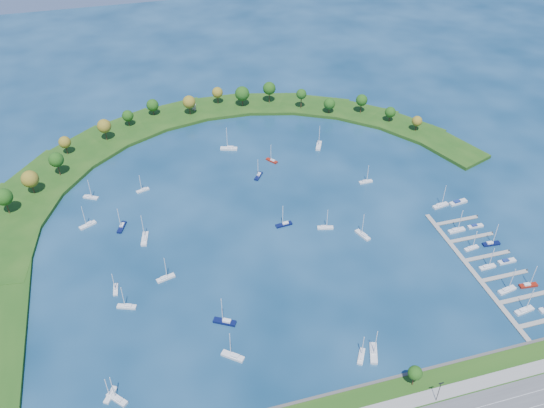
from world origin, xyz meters
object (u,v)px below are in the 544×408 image
object	(u,v)px
moored_boat_8	(233,356)
docked_boat_11	(458,202)
docked_boat_3	(528,285)
docked_boat_4	(487,266)
moored_boat_0	(117,398)
moored_boat_4	(143,190)
moored_boat_17	(145,238)
moored_boat_11	(165,278)
docked_boat_6	(471,248)
harbor_tower	(194,107)
moored_boat_20	(272,160)
docked_boat_9	(475,226)
moored_boat_5	(363,235)
moored_boat_16	(122,227)
docked_boat_8	(456,230)
moored_boat_13	(91,197)
moored_boat_3	(259,175)
moored_boat_6	(374,352)
moored_boat_14	(284,224)
moored_boat_10	(229,148)
moored_boat_9	(116,289)
docked_boat_7	(491,243)
moored_boat_19	(325,227)
docked_boat_0	(524,310)
moored_boat_2	(319,145)
moored_boat_12	(225,321)
moored_boat_21	(110,394)
dock_system	(487,268)
moored_boat_1	(127,306)
docked_boat_10	(441,205)
moored_boat_15	(88,225)
moored_boat_7	(366,181)
docked_boat_5	(507,261)

from	to	relation	value
moored_boat_8	docked_boat_11	bearing A→B (deg)	-115.66
docked_boat_3	docked_boat_4	bearing A→B (deg)	131.60
moored_boat_0	moored_boat_4	size ratio (longest dim) A/B	1.24
moored_boat_17	docked_boat_11	world-z (taller)	moored_boat_17
moored_boat_11	docked_boat_6	size ratio (longest dim) A/B	1.13
harbor_tower	docked_boat_3	distance (m)	222.68
moored_boat_20	docked_boat_9	xyz separation A→B (m)	(78.88, -82.53, -0.30)
moored_boat_5	moored_boat_16	bearing A→B (deg)	51.96
moored_boat_17	docked_boat_4	world-z (taller)	moored_boat_17
docked_boat_8	moored_boat_20	bearing A→B (deg)	126.76
moored_boat_8	moored_boat_13	distance (m)	127.03
moored_boat_3	moored_boat_20	world-z (taller)	moored_boat_3
moored_boat_6	moored_boat_14	size ratio (longest dim) A/B	1.16
moored_boat_10	docked_boat_6	size ratio (longest dim) A/B	1.37
moored_boat_4	docked_boat_6	distance (m)	166.18
moored_boat_9	docked_boat_7	world-z (taller)	docked_boat_7
moored_boat_19	docked_boat_0	size ratio (longest dim) A/B	0.88
moored_boat_2	docked_boat_11	size ratio (longest dim) A/B	1.43
moored_boat_4	moored_boat_8	xyz separation A→B (m)	(22.33, -116.29, 0.09)
moored_boat_12	moored_boat_21	size ratio (longest dim) A/B	1.33
moored_boat_3	moored_boat_5	distance (m)	70.45
moored_boat_8	moored_boat_0	bearing A→B (deg)	47.98
docked_boat_6	moored_boat_19	bearing A→B (deg)	144.20
dock_system	moored_boat_5	xyz separation A→B (m)	(-44.30, 35.22, 0.58)
moored_boat_1	moored_boat_21	world-z (taller)	moored_boat_1
moored_boat_8	docked_boat_4	distance (m)	120.10
moored_boat_16	docked_boat_3	distance (m)	186.16
moored_boat_16	docked_boat_10	xyz separation A→B (m)	(156.45, -26.93, 0.02)
moored_boat_10	moored_boat_16	world-z (taller)	moored_boat_10
moored_boat_3	moored_boat_5	world-z (taller)	moored_boat_5
moored_boat_21	docked_boat_6	bearing A→B (deg)	132.18
moored_boat_3	moored_boat_17	xyz separation A→B (m)	(-64.76, -35.69, 0.08)
moored_boat_15	moored_boat_16	distance (m)	16.86
moored_boat_6	moored_boat_13	size ratio (longest dim) A/B	1.21
moored_boat_8	moored_boat_10	bearing A→B (deg)	-62.52
moored_boat_0	moored_boat_7	size ratio (longest dim) A/B	1.15
docked_boat_8	docked_boat_7	bearing A→B (deg)	-53.65
docked_boat_7	moored_boat_3	bearing A→B (deg)	141.64
moored_boat_2	moored_boat_8	bearing A→B (deg)	-6.19
dock_system	moored_boat_16	xyz separation A→B (m)	(-153.84, 72.57, 0.56)
dock_system	moored_boat_11	bearing A→B (deg)	166.85
moored_boat_1	moored_boat_7	world-z (taller)	moored_boat_1
moored_boat_6	docked_boat_5	world-z (taller)	moored_boat_6
moored_boat_14	docked_boat_11	xyz separation A→B (m)	(90.50, -7.52, -0.18)
moored_boat_8	moored_boat_12	size ratio (longest dim) A/B	0.97
harbor_tower	moored_boat_2	size ratio (longest dim) A/B	0.27
moored_boat_5	moored_boat_20	bearing A→B (deg)	-1.29
docked_boat_0	docked_boat_10	distance (m)	71.98
moored_boat_1	moored_boat_4	world-z (taller)	moored_boat_1
moored_boat_7	moored_boat_16	xyz separation A→B (m)	(-128.47, -2.91, 0.04)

